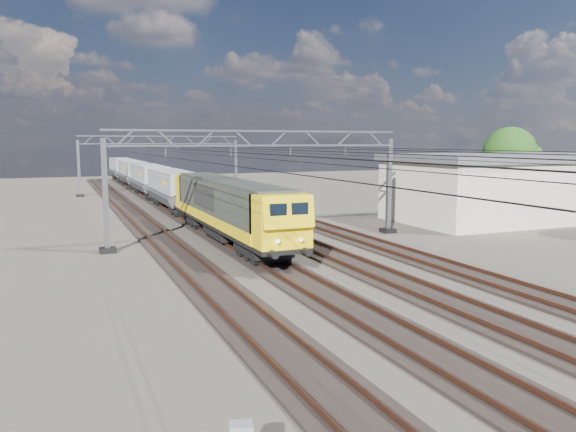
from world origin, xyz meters
name	(u,v)px	position (x,y,z in m)	size (l,w,h in m)	color
ground	(285,253)	(0.00, 0.00, 0.00)	(160.00, 160.00, 0.00)	#2A2620
track_outer_west	(182,260)	(-6.00, 0.00, 0.07)	(2.60, 140.00, 0.30)	black
track_loco	(253,254)	(-2.00, 0.00, 0.07)	(2.60, 140.00, 0.30)	black
track_inner_east	(317,249)	(2.00, 0.00, 0.07)	(2.60, 140.00, 0.30)	black
track_outer_east	(375,244)	(6.00, 0.00, 0.07)	(2.60, 140.00, 0.30)	black
catenary_gantry_mid	(261,181)	(0.00, 4.00, 3.91)	(19.90, 0.90, 7.11)	gray
catenary_gantry_far	(161,162)	(0.00, 40.00, 3.91)	(19.90, 0.90, 7.11)	gray
overhead_wires	(242,151)	(0.00, 8.00, 5.75)	(12.03, 140.00, 0.53)	black
locomotive	(228,206)	(-2.00, 4.81, 2.33)	(2.76, 21.10, 3.62)	black
hopper_wagon_lead	(173,187)	(-2.00, 22.50, 2.23)	(3.38, 13.00, 3.25)	black
hopper_wagon_mid	(149,178)	(-2.00, 36.70, 2.23)	(3.38, 13.00, 3.25)	black
hopper_wagon_third	(133,172)	(-2.00, 50.90, 2.23)	(3.38, 13.00, 3.25)	black
hopper_wagon_fourth	(122,168)	(-2.00, 65.10, 2.23)	(3.38, 13.00, 3.25)	black
industrial_shed	(505,187)	(22.00, 6.00, 2.73)	(18.60, 10.60, 5.40)	beige
tree_far	(514,155)	(30.32, 13.79, 5.03)	(5.71, 5.31, 7.89)	#322117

